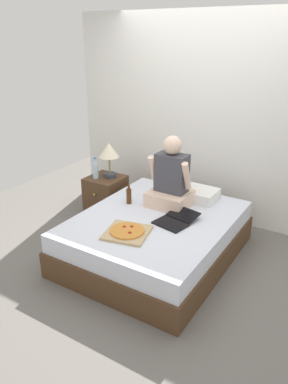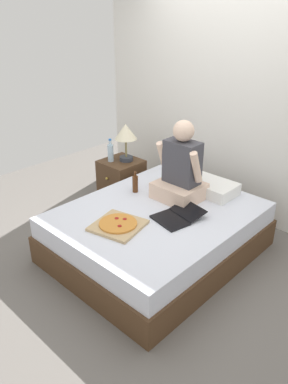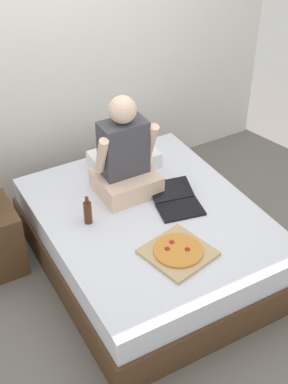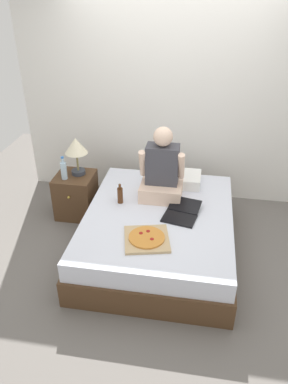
# 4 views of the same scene
# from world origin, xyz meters

# --- Properties ---
(ground_plane) EXTENTS (5.78, 5.78, 0.00)m
(ground_plane) POSITION_xyz_m (0.00, 0.00, 0.00)
(ground_plane) COLOR #66605B
(wall_back) EXTENTS (3.78, 0.12, 2.50)m
(wall_back) POSITION_xyz_m (0.00, 1.29, 1.25)
(wall_back) COLOR silver
(wall_back) RESTS_ON ground
(bed) EXTENTS (1.51, 1.87, 0.47)m
(bed) POSITION_xyz_m (0.00, 0.00, 0.23)
(bed) COLOR #4C331E
(bed) RESTS_ON ground
(nightstand_left) EXTENTS (0.44, 0.47, 0.52)m
(nightstand_left) POSITION_xyz_m (-1.07, 0.54, 0.26)
(nightstand_left) COLOR #4C331E
(nightstand_left) RESTS_ON ground
(lamp_on_left_nightstand) EXTENTS (0.26, 0.26, 0.45)m
(lamp_on_left_nightstand) POSITION_xyz_m (-1.03, 0.59, 0.85)
(lamp_on_left_nightstand) COLOR #333842
(lamp_on_left_nightstand) RESTS_ON nightstand_left
(water_bottle) EXTENTS (0.07, 0.07, 0.28)m
(water_bottle) POSITION_xyz_m (-1.15, 0.45, 0.64)
(water_bottle) COLOR silver
(water_bottle) RESTS_ON nightstand_left
(pillow) EXTENTS (0.52, 0.34, 0.12)m
(pillow) POSITION_xyz_m (0.13, 0.65, 0.53)
(pillow) COLOR white
(pillow) RESTS_ON bed
(person_seated) EXTENTS (0.47, 0.40, 0.78)m
(person_seated) POSITION_xyz_m (-0.02, 0.35, 0.76)
(person_seated) COLOR beige
(person_seated) RESTS_ON bed
(laptop) EXTENTS (0.39, 0.47, 0.07)m
(laptop) POSITION_xyz_m (0.22, -0.01, 0.49)
(laptop) COLOR black
(laptop) RESTS_ON bed
(pizza_box) EXTENTS (0.48, 0.48, 0.05)m
(pizza_box) POSITION_xyz_m (-0.05, -0.45, 0.49)
(pizza_box) COLOR tan
(pizza_box) RESTS_ON bed
(beer_bottle_on_bed) EXTENTS (0.06, 0.06, 0.22)m
(beer_bottle_on_bed) POSITION_xyz_m (-0.43, 0.14, 0.56)
(beer_bottle_on_bed) COLOR #4C2811
(beer_bottle_on_bed) RESTS_ON bed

